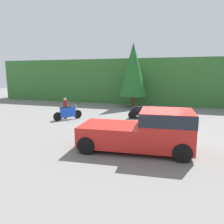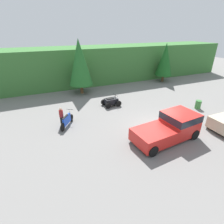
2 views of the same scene
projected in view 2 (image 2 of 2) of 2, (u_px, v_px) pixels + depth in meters
name	position (u px, v px, depth m)	size (l,w,h in m)	color
ground_plane	(159.00, 128.00, 14.85)	(80.00, 80.00, 0.00)	slate
hillside_backdrop	(97.00, 64.00, 26.96)	(44.00, 6.00, 5.18)	#387033
tree_left	(80.00, 62.00, 21.02)	(2.91, 2.91, 6.62)	brown
tree_mid_left	(165.00, 60.00, 26.24)	(2.52, 2.52, 5.72)	brown
pickup_truck_red	(171.00, 126.00, 13.06)	(5.28, 2.76, 1.91)	red
dirt_bike	(67.00, 121.00, 14.92)	(1.43, 1.97, 1.22)	black
quad_atv	(111.00, 102.00, 18.88)	(1.96, 1.44, 1.18)	black
rider_person	(61.00, 116.00, 14.83)	(0.48, 0.48, 1.66)	black
steel_barrel	(198.00, 105.00, 18.20)	(0.58, 0.58, 0.88)	#387A38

